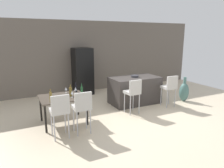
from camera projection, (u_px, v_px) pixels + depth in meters
The scene contains 18 objects.
ground_plane at pixel (129, 111), 6.52m from camera, with size 10.00×10.00×0.00m, color beige.
back_wall at pixel (94, 56), 8.80m from camera, with size 10.00×0.12×2.90m, color #665B51.
kitchen_island at pixel (135, 90), 7.19m from camera, with size 1.68×0.92×0.92m, color #383330.
bar_chair_left at pixel (133, 91), 6.15m from camera, with size 0.42×0.42×1.05m.
bar_chair_middle at pixel (170, 86), 6.75m from camera, with size 0.42×0.42×1.05m.
dining_table at pixel (63, 99), 5.48m from camera, with size 1.17×0.93×0.74m.
dining_chair_near at pixel (60, 109), 4.63m from camera, with size 0.40×0.40×1.05m.
dining_chair_far at pixel (82, 106), 4.86m from camera, with size 0.41×0.41×1.05m.
wine_bottle_near at pixel (71, 92), 5.47m from camera, with size 0.08×0.08×0.31m.
wine_bottle_far at pixel (82, 91), 5.51m from camera, with size 0.06×0.06×0.33m.
wine_bottle_left at pixel (51, 97), 4.97m from camera, with size 0.06×0.06×0.33m.
wine_bottle_middle at pixel (76, 88), 5.90m from camera, with size 0.07×0.07×0.30m.
wine_glass_right at pixel (76, 89), 5.73m from camera, with size 0.07×0.07×0.17m.
wine_glass_end at pixel (66, 89), 5.78m from camera, with size 0.07×0.07×0.17m.
wine_glass_corner at pixel (72, 93), 5.37m from camera, with size 0.07×0.07×0.17m.
refrigerator at pixel (83, 71), 8.25m from camera, with size 0.72×0.68×1.84m, color black.
fruit_bowl at pixel (135, 76), 7.08m from camera, with size 0.26×0.26×0.07m, color #333338.
floor_vase at pixel (184, 92), 7.42m from camera, with size 0.34×0.34×0.88m.
Camera 1 is at (-3.20, -5.29, 2.30)m, focal length 33.31 mm.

